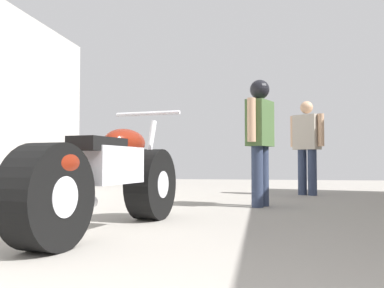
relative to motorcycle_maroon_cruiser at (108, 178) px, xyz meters
The scene contains 4 objects.
ground_plane 1.20m from the motorcycle_maroon_cruiser, 55.65° to the left, with size 19.01×19.01×0.00m, color gray.
motorcycle_maroon_cruiser is the anchor object (origin of this frame).
mechanic_in_blue 4.69m from the motorcycle_maroon_cruiser, 64.56° to the left, with size 0.57×0.48×1.62m.
mechanic_with_helmet 2.57m from the motorcycle_maroon_cruiser, 61.13° to the left, with size 0.37×0.63×1.63m.
Camera 1 is at (0.60, -0.25, 0.57)m, focal length 39.70 mm.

